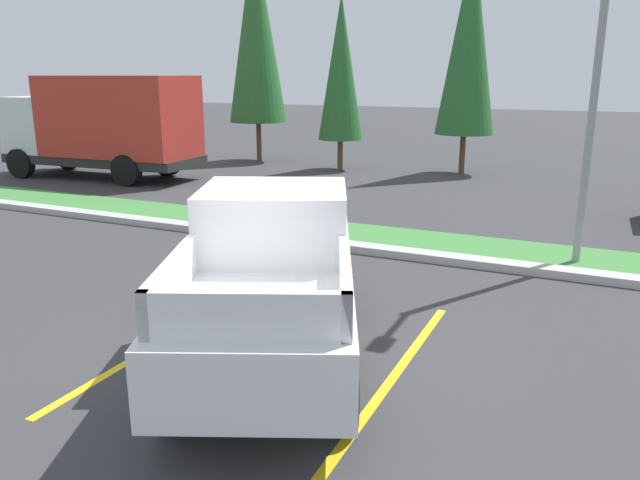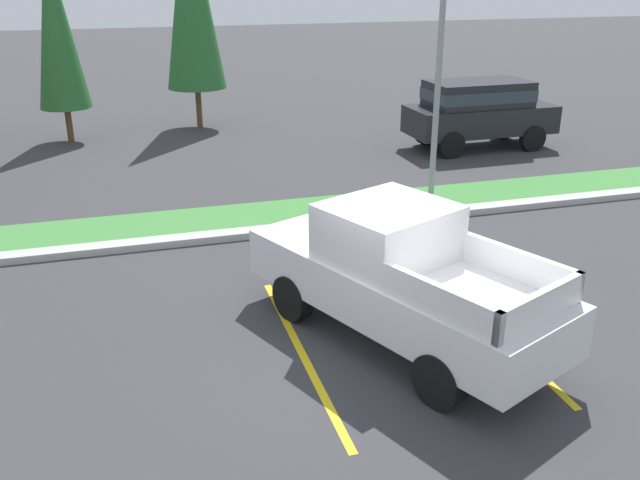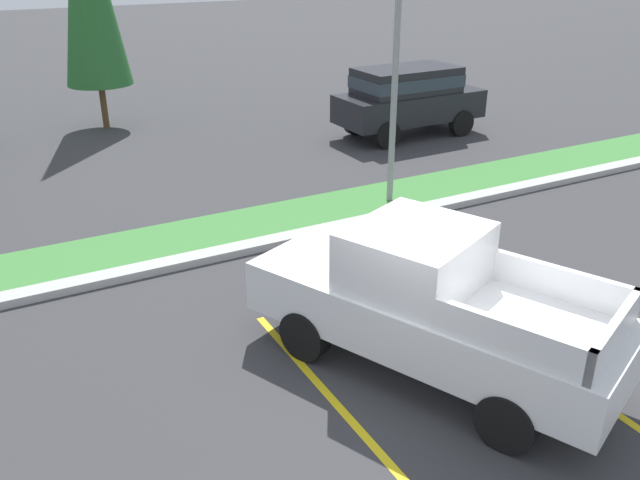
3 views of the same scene
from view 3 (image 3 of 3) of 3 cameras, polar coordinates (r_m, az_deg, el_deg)
The scene contains 8 objects.
ground_plane at distance 9.63m, azimuth 8.15°, elevation -11.61°, with size 120.00×120.00×0.00m, color #38383A.
parking_line_near at distance 9.14m, azimuth 1.09°, elevation -13.50°, with size 0.12×4.80×0.01m, color yellow.
parking_line_far at distance 10.75m, azimuth 15.78°, elevation -8.16°, with size 0.12×4.80×0.01m, color yellow.
curb_strip at distance 13.35m, azimuth -4.50°, elevation -0.24°, with size 56.00×0.40×0.15m, color #B2B2AD.
grass_median at distance 14.30m, azimuth -6.32°, elevation 1.21°, with size 56.00×1.80×0.06m, color #42843D.
pickup_truck_main at distance 9.32m, azimuth 9.24°, elevation -5.37°, with size 3.82×5.53×2.10m.
suv_distant at distance 21.01m, azimuth 7.55°, elevation 12.12°, with size 4.63×2.03×2.10m.
street_light at distance 14.65m, azimuth 6.97°, elevation 16.75°, with size 0.24×1.49×6.36m.
Camera 3 is at (-4.85, -6.14, 5.61)m, focal length 37.42 mm.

